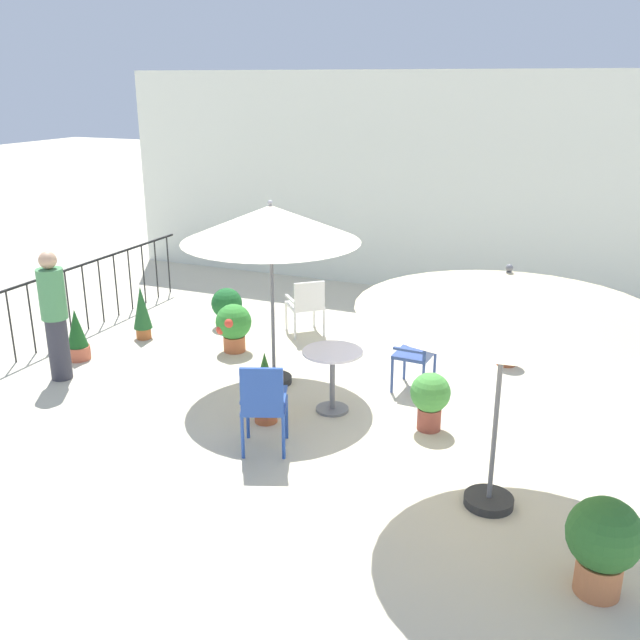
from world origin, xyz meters
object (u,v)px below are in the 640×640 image
Objects in this scene: patio_chair_1 at (306,303)px; potted_plant_4 at (227,306)px; patio_chair_2 at (263,402)px; patio_umbrella_1 at (271,225)px; potted_plant_5 at (508,343)px; potted_plant_3 at (603,541)px; potted_plant_0 at (431,397)px; standing_person at (55,315)px; patio_umbrella_0 at (507,292)px; potted_plant_1 at (142,311)px; potted_plant_2 at (77,336)px; patio_chair_0 at (421,348)px; potted_plant_6 at (265,385)px; potted_plant_7 at (233,325)px; cafe_table_0 at (332,369)px.

patio_chair_1 reaches higher than potted_plant_4.
patio_chair_2 reaches higher than patio_chair_1.
potted_plant_5 is (2.57, 1.72, -1.68)m from patio_umbrella_1.
potted_plant_3 reaches higher than potted_plant_5.
potted_plant_5 is (-1.33, 4.21, -0.13)m from potted_plant_3.
standing_person is at bearing -174.21° from potted_plant_0.
potted_plant_5 is (-0.39, 3.38, -1.67)m from patio_umbrella_0.
potted_plant_1 reaches higher than potted_plant_2.
patio_umbrella_1 reaches higher than patio_chair_0.
potted_plant_2 is (-0.31, -1.01, -0.08)m from potted_plant_1.
potted_plant_0 is 1.79m from potted_plant_6.
potted_plant_0 is 0.39× the size of standing_person.
patio_chair_1 is 1.41× the size of potted_plant_4.
potted_plant_0 is at bearing 38.96° from patio_chair_2.
patio_chair_2 reaches higher than potted_plant_3.
patio_umbrella_0 is at bearing -45.94° from patio_chair_1.
potted_plant_4 is 0.89× the size of potted_plant_7.
patio_chair_1 is 1.20× the size of potted_plant_2.
patio_chair_2 is 2.90m from potted_plant_7.
potted_plant_4 is at bearing 127.44° from potted_plant_6.
potted_plant_7 is (0.62, -0.88, 0.07)m from potted_plant_4.
patio_chair_2 is at bearing -103.26° from cafe_table_0.
patio_chair_2 reaches higher than potted_plant_1.
patio_chair_1 is at bearing 56.47° from potted_plant_7.
patio_chair_0 is 1.16× the size of potted_plant_6.
standing_person is (-1.54, -1.68, 0.46)m from potted_plant_7.
patio_chair_1 is at bearing 107.06° from patio_chair_2.
standing_person is (-6.44, 1.56, 0.41)m from potted_plant_3.
potted_plant_4 is at bearing 144.27° from patio_umbrella_0.
standing_person is at bearing -109.85° from potted_plant_4.
patio_umbrella_0 reaches higher than cafe_table_0.
potted_plant_3 is at bearing -33.48° from potted_plant_7.
potted_plant_4 is (1.17, 1.96, -0.01)m from potted_plant_2.
patio_umbrella_0 is 1.98m from potted_plant_3.
cafe_table_0 is at bearing -18.13° from potted_plant_1.
potted_plant_1 is at bearing 164.62° from patio_umbrella_1.
potted_plant_1 is at bearing -168.26° from potted_plant_5.
potted_plant_1 is 1.06m from potted_plant_2.
patio_chair_0 is 1.74× the size of potted_plant_5.
potted_plant_6 is (2.86, -1.67, 0.02)m from potted_plant_1.
potted_plant_3 reaches higher than potted_plant_0.
patio_chair_1 is 3.29m from potted_plant_0.
potted_plant_2 is (-3.74, 0.11, -0.17)m from cafe_table_0.
patio_chair_1 reaches higher than cafe_table_0.
potted_plant_6 is (-2.57, 0.67, -1.54)m from patio_umbrella_0.
potted_plant_3 is (3.90, -2.49, -1.55)m from patio_umbrella_1.
potted_plant_5 is at bearing 51.22° from potted_plant_6.
cafe_table_0 is 0.86× the size of patio_chair_1.
patio_chair_0 reaches higher than potted_plant_4.
patio_chair_2 is 1.19× the size of potted_plant_6.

